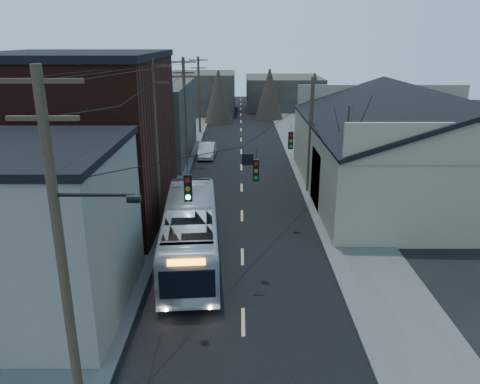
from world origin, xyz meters
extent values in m
cube|color=black|center=(0.00, 30.00, 0.01)|extent=(9.00, 110.00, 0.02)
cube|color=#474744|center=(-6.50, 30.00, 0.06)|extent=(4.00, 110.00, 0.12)
cube|color=#474744|center=(6.50, 30.00, 0.06)|extent=(4.00, 110.00, 0.12)
cube|color=#6E685C|center=(-9.00, 9.00, 3.50)|extent=(8.00, 8.00, 7.00)
cube|color=black|center=(-10.00, 20.00, 5.00)|extent=(10.00, 12.00, 10.00)
cube|color=#2D2924|center=(-9.50, 36.00, 3.50)|extent=(9.00, 14.00, 7.00)
cube|color=gray|center=(13.00, 25.00, 2.50)|extent=(16.00, 20.00, 5.00)
cube|color=black|center=(9.00, 25.00, 6.30)|extent=(8.16, 20.60, 2.86)
cube|color=black|center=(17.00, 25.00, 6.30)|extent=(8.16, 20.60, 2.86)
cube|color=#2D2924|center=(-6.00, 65.00, 3.00)|extent=(10.00, 12.00, 6.00)
cube|color=#2D2924|center=(7.00, 70.00, 2.50)|extent=(12.00, 14.00, 5.00)
cone|color=black|center=(6.50, 20.00, 3.60)|extent=(0.40, 0.40, 7.20)
cylinder|color=#382B1E|center=(-5.00, 3.00, 5.25)|extent=(0.28, 0.28, 10.50)
cube|color=#382B1E|center=(-5.00, 3.00, 10.10)|extent=(2.20, 0.12, 0.12)
cylinder|color=#382B1E|center=(-5.00, 18.00, 5.00)|extent=(0.28, 0.28, 10.00)
cube|color=#382B1E|center=(-5.00, 18.00, 9.60)|extent=(2.20, 0.12, 0.12)
cylinder|color=#382B1E|center=(-5.00, 33.00, 4.75)|extent=(0.28, 0.28, 9.50)
cube|color=#382B1E|center=(-5.00, 33.00, 9.10)|extent=(2.20, 0.12, 0.12)
cylinder|color=#382B1E|center=(-5.00, 48.00, 4.50)|extent=(0.28, 0.28, 9.00)
cube|color=#382B1E|center=(-5.00, 48.00, 8.60)|extent=(2.20, 0.12, 0.12)
cylinder|color=#382B1E|center=(5.00, 25.00, 4.25)|extent=(0.28, 0.28, 8.50)
cube|color=black|center=(-2.00, 7.50, 5.95)|extent=(0.28, 0.20, 1.00)
cube|color=black|center=(0.60, 12.00, 5.35)|extent=(0.28, 0.20, 1.00)
cube|color=black|center=(2.80, 18.00, 5.45)|extent=(0.28, 0.20, 1.00)
imported|color=#B8BFC5|center=(-2.68, 13.74, 1.56)|extent=(3.47, 11.40, 3.13)
imported|color=#B0B2B8|center=(-3.32, 35.74, 0.70)|extent=(1.63, 4.29, 1.40)
camera|label=1|loc=(-0.13, -8.51, 11.09)|focal=35.00mm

